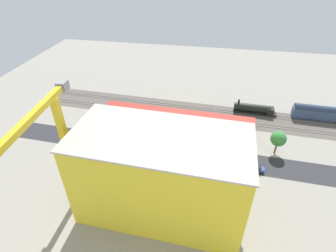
{
  "coord_description": "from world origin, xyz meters",
  "views": [
    {
      "loc": [
        -1.57,
        66.31,
        53.89
      ],
      "look_at": [
        10.72,
        -0.0,
        7.32
      ],
      "focal_mm": 28.22,
      "sensor_mm": 36.0,
      "label": 1
    }
  ],
  "objects_px": {
    "tower_crane": "(60,146)",
    "box_truck_0": "(148,162)",
    "platform_canopy_near": "(178,113)",
    "street_tree_3": "(152,129)",
    "parked_car_3": "(171,157)",
    "parked_car_4": "(147,154)",
    "street_tree_1": "(210,135)",
    "locomotive": "(255,109)",
    "construction_building": "(161,176)",
    "street_tree_0": "(165,130)",
    "parked_car_0": "(256,169)",
    "street_tree_2": "(278,139)",
    "street_tree_4": "(158,128)",
    "passenger_coach": "(318,112)",
    "traffic_light": "(247,142)",
    "parked_car_2": "(199,161)",
    "parked_car_1": "(228,164)",
    "parked_car_5": "(121,150)"
  },
  "relations": [
    {
      "from": "street_tree_1",
      "to": "traffic_light",
      "type": "distance_m",
      "value": 11.23
    },
    {
      "from": "construction_building",
      "to": "parked_car_2",
      "type": "bearing_deg",
      "value": -111.08
    },
    {
      "from": "parked_car_3",
      "to": "street_tree_1",
      "type": "relative_size",
      "value": 0.63
    },
    {
      "from": "parked_car_0",
      "to": "parked_car_4",
      "type": "height_order",
      "value": "parked_car_0"
    },
    {
      "from": "construction_building",
      "to": "street_tree_1",
      "type": "height_order",
      "value": "construction_building"
    },
    {
      "from": "platform_canopy_near",
      "to": "street_tree_4",
      "type": "xyz_separation_m",
      "value": [
        4.73,
        11.67,
        0.76
      ]
    },
    {
      "from": "box_truck_0",
      "to": "parked_car_2",
      "type": "bearing_deg",
      "value": -164.45
    },
    {
      "from": "parked_car_4",
      "to": "street_tree_3",
      "type": "height_order",
      "value": "street_tree_3"
    },
    {
      "from": "street_tree_2",
      "to": "street_tree_4",
      "type": "relative_size",
      "value": 1.05
    },
    {
      "from": "platform_canopy_near",
      "to": "passenger_coach",
      "type": "distance_m",
      "value": 51.54
    },
    {
      "from": "parked_car_1",
      "to": "box_truck_0",
      "type": "height_order",
      "value": "box_truck_0"
    },
    {
      "from": "locomotive",
      "to": "street_tree_2",
      "type": "relative_size",
      "value": 2.04
    },
    {
      "from": "construction_building",
      "to": "street_tree_0",
      "type": "xyz_separation_m",
      "value": [
        4.44,
        -26.85,
        -6.6
      ]
    },
    {
      "from": "parked_car_5",
      "to": "street_tree_2",
      "type": "distance_m",
      "value": 48.36
    },
    {
      "from": "parked_car_5",
      "to": "parked_car_3",
      "type": "bearing_deg",
      "value": 179.64
    },
    {
      "from": "parked_car_1",
      "to": "street_tree_4",
      "type": "relative_size",
      "value": 0.57
    },
    {
      "from": "street_tree_0",
      "to": "street_tree_1",
      "type": "height_order",
      "value": "street_tree_1"
    },
    {
      "from": "street_tree_3",
      "to": "traffic_light",
      "type": "height_order",
      "value": "street_tree_3"
    },
    {
      "from": "tower_crane",
      "to": "box_truck_0",
      "type": "relative_size",
      "value": 2.93
    },
    {
      "from": "street_tree_1",
      "to": "platform_canopy_near",
      "type": "bearing_deg",
      "value": -44.19
    },
    {
      "from": "construction_building",
      "to": "box_truck_0",
      "type": "relative_size",
      "value": 3.62
    },
    {
      "from": "parked_car_1",
      "to": "street_tree_4",
      "type": "height_order",
      "value": "street_tree_4"
    },
    {
      "from": "parked_car_3",
      "to": "platform_canopy_near",
      "type": "bearing_deg",
      "value": -87.02
    },
    {
      "from": "traffic_light",
      "to": "construction_building",
      "type": "bearing_deg",
      "value": 49.79
    },
    {
      "from": "parked_car_3",
      "to": "box_truck_0",
      "type": "bearing_deg",
      "value": 36.57
    },
    {
      "from": "box_truck_0",
      "to": "construction_building",
      "type": "bearing_deg",
      "value": 117.16
    },
    {
      "from": "tower_crane",
      "to": "street_tree_3",
      "type": "bearing_deg",
      "value": -115.4
    },
    {
      "from": "parked_car_1",
      "to": "construction_building",
      "type": "relative_size",
      "value": 0.11
    },
    {
      "from": "locomotive",
      "to": "parked_car_4",
      "type": "xyz_separation_m",
      "value": [
        34.64,
        31.55,
        -1.16
      ]
    },
    {
      "from": "tower_crane",
      "to": "street_tree_4",
      "type": "bearing_deg",
      "value": -117.34
    },
    {
      "from": "street_tree_0",
      "to": "traffic_light",
      "type": "relative_size",
      "value": 1.06
    },
    {
      "from": "platform_canopy_near",
      "to": "locomotive",
      "type": "xyz_separation_m",
      "value": [
        -28.2,
        -11.41,
        -2.37
      ]
    },
    {
      "from": "box_truck_0",
      "to": "street_tree_3",
      "type": "xyz_separation_m",
      "value": [
        1.44,
        -11.78,
        3.18
      ]
    },
    {
      "from": "parked_car_1",
      "to": "street_tree_2",
      "type": "xyz_separation_m",
      "value": [
        -14.3,
        -8.71,
        4.75
      ]
    },
    {
      "from": "tower_crane",
      "to": "street_tree_4",
      "type": "xyz_separation_m",
      "value": [
        -14.89,
        -28.8,
        -13.13
      ]
    },
    {
      "from": "parked_car_0",
      "to": "street_tree_3",
      "type": "distance_m",
      "value": 33.72
    },
    {
      "from": "street_tree_4",
      "to": "traffic_light",
      "type": "height_order",
      "value": "street_tree_4"
    },
    {
      "from": "passenger_coach",
      "to": "construction_building",
      "type": "xyz_separation_m",
      "value": [
        48.32,
        49.33,
        7.66
      ]
    },
    {
      "from": "parked_car_2",
      "to": "tower_crane",
      "type": "relative_size",
      "value": 0.14
    },
    {
      "from": "locomotive",
      "to": "parked_car_0",
      "type": "xyz_separation_m",
      "value": [
        2.12,
        32.06,
        -1.11
      ]
    },
    {
      "from": "parked_car_2",
      "to": "street_tree_3",
      "type": "distance_m",
      "value": 18.27
    },
    {
      "from": "locomotive",
      "to": "construction_building",
      "type": "distance_m",
      "value": 56.59
    },
    {
      "from": "construction_building",
      "to": "street_tree_0",
      "type": "relative_size",
      "value": 5.88
    },
    {
      "from": "parked_car_3",
      "to": "parked_car_4",
      "type": "distance_m",
      "value": 7.48
    },
    {
      "from": "parked_car_0",
      "to": "parked_car_1",
      "type": "height_order",
      "value": "parked_car_0"
    },
    {
      "from": "parked_car_1",
      "to": "box_truck_0",
      "type": "relative_size",
      "value": 0.41
    },
    {
      "from": "parked_car_3",
      "to": "parked_car_5",
      "type": "relative_size",
      "value": 0.92
    },
    {
      "from": "platform_canopy_near",
      "to": "street_tree_3",
      "type": "xyz_separation_m",
      "value": [
        6.42,
        12.69,
        0.61
      ]
    },
    {
      "from": "parked_car_1",
      "to": "street_tree_1",
      "type": "distance_m",
      "value": 10.85
    },
    {
      "from": "platform_canopy_near",
      "to": "locomotive",
      "type": "height_order",
      "value": "locomotive"
    }
  ]
}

